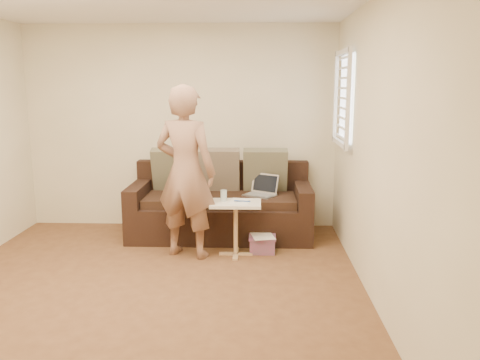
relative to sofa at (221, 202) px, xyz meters
The scene contains 17 objects.
floor 1.91m from the sofa, 107.11° to the right, with size 4.50×4.50×0.00m, color brown.
wall_back 1.14m from the sofa, 139.01° to the left, with size 4.00×4.00×0.00m, color beige.
wall_front 4.16m from the sofa, 97.73° to the right, with size 4.00×4.00×0.00m, color beige.
wall_right 2.46m from the sofa, 50.69° to the right, with size 4.50×4.50×0.00m, color beige.
window_blinds 1.92m from the sofa, 11.09° to the right, with size 0.12×0.88×1.08m, color white, non-canonical shape.
sofa is the anchor object (origin of this frame).
pillow_left 0.73m from the sofa, 160.28° to the left, with size 0.55×0.14×0.55m, color brown, non-canonical shape.
pillow_mid 0.43m from the sofa, 102.85° to the left, with size 0.55×0.14×0.55m, color brown, non-canonical shape.
pillow_right 0.70m from the sofa, 21.67° to the left, with size 0.55×0.14×0.55m, color brown, non-canonical shape.
laptop_silver 0.49m from the sofa, ahead, with size 0.36×0.26×0.24m, color #B7BABC, non-canonical shape.
laptop_white 0.45m from the sofa, 162.94° to the right, with size 0.30×0.22×0.22m, color white, non-canonical shape.
person 0.94m from the sofa, 113.52° to the right, with size 0.68×0.46×1.86m, color brown.
side_table 0.74m from the sofa, 72.66° to the right, with size 0.55×0.38×0.60m, color silver, non-canonical shape.
drinking_glass 0.70m from the sofa, 82.55° to the right, with size 0.07×0.07×0.12m, color silver, non-canonical shape.
scissors 0.77m from the sofa, 67.32° to the right, with size 0.18×0.10×0.02m, color silver, non-canonical shape.
paper_on_table 0.75m from the sofa, 68.80° to the right, with size 0.21×0.30×0.00m, color white, non-canonical shape.
striped_box 0.84m from the sofa, 48.35° to the right, with size 0.30×0.30×0.19m, color #D21F74, non-canonical shape.
Camera 1 is at (1.00, -4.09, 1.86)m, focal length 36.79 mm.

